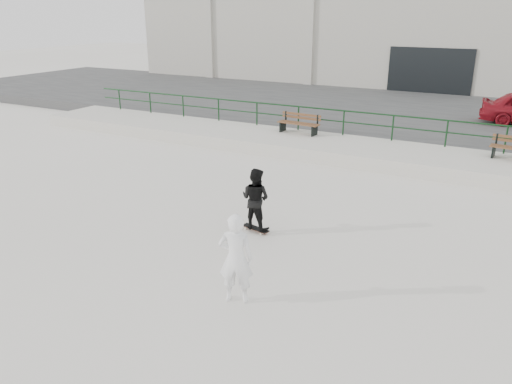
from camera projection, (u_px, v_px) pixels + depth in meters
The scene contains 9 objects.
ground at pixel (228, 261), 11.26m from camera, with size 120.00×120.00×0.00m, color beige.
ledge at pixel (356, 151), 19.05m from camera, with size 30.00×3.00×0.50m, color beige.
parking_strip at pixel (406, 113), 26.10m from camera, with size 60.00×14.00×0.50m, color #3C3C3C.
railing at pixel (368, 119), 19.79m from camera, with size 28.00×0.06×1.03m.
commercial_building at pixel (454, 21), 36.21m from camera, with size 44.20×16.33×8.00m.
bench_left at pixel (299, 124), 20.66m from camera, with size 1.81×0.64×0.82m.
skateboard at pixel (256, 228), 12.75m from camera, with size 0.81×0.38×0.09m.
standing_skater at pixel (255, 199), 12.47m from camera, with size 0.77×0.60×1.59m, color black.
seated_skater at pixel (236, 258), 9.42m from camera, with size 0.67×0.44×1.83m, color white.
Camera 1 is at (5.28, -8.57, 5.33)m, focal length 35.00 mm.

